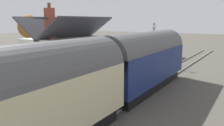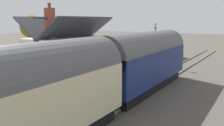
% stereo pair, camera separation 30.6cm
% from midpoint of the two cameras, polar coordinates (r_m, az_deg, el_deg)
% --- Properties ---
extents(ground_plane, '(160.00, 160.00, 0.00)m').
position_cam_midpoint_polar(ground_plane, '(20.16, 6.41, -4.74)').
color(ground_plane, '#4C473F').
extents(platform, '(32.00, 6.60, 0.88)m').
position_cam_midpoint_polar(platform, '(22.15, -3.72, -2.18)').
color(platform, gray).
rests_on(platform, ground).
extents(platform_edge_coping, '(32.00, 0.36, 0.02)m').
position_cam_midpoint_polar(platform_edge_coping, '(20.46, 3.46, -1.92)').
color(platform_edge_coping, beige).
rests_on(platform_edge_coping, platform).
extents(rail_near, '(52.00, 0.08, 0.14)m').
position_cam_midpoint_polar(rail_near, '(19.55, 10.74, -5.12)').
color(rail_near, gray).
rests_on(rail_near, ground).
extents(rail_far, '(52.00, 0.08, 0.14)m').
position_cam_midpoint_polar(rail_far, '(20.07, 6.88, -4.61)').
color(rail_far, gray).
rests_on(rail_far, ground).
extents(train, '(30.60, 2.73, 4.32)m').
position_cam_midpoint_polar(train, '(10.10, -16.44, -7.14)').
color(train, black).
rests_on(train, ground).
extents(station_building, '(6.63, 4.61, 5.52)m').
position_cam_midpoint_polar(station_building, '(20.11, -10.95, 2.25)').
color(station_building, silver).
rests_on(station_building, platform).
extents(bench_mid_platform, '(1.41, 0.45, 0.88)m').
position_cam_midpoint_polar(bench_mid_platform, '(15.12, -20.25, -5.04)').
color(bench_mid_platform, teal).
rests_on(bench_mid_platform, platform).
extents(bench_by_lamp, '(1.41, 0.47, 0.88)m').
position_cam_midpoint_polar(bench_by_lamp, '(24.21, 1.82, 1.10)').
color(bench_by_lamp, teal).
rests_on(bench_by_lamp, platform).
extents(planter_bench_left, '(0.56, 0.56, 0.91)m').
position_cam_midpoint_polar(planter_bench_left, '(25.79, -4.89, 1.62)').
color(planter_bench_left, black).
rests_on(planter_bench_left, platform).
extents(planter_edge_far, '(0.60, 0.60, 0.83)m').
position_cam_midpoint_polar(planter_edge_far, '(14.90, -14.43, -5.07)').
color(planter_edge_far, black).
rests_on(planter_edge_far, platform).
extents(planter_corner_building, '(0.46, 0.46, 0.76)m').
position_cam_midpoint_polar(planter_corner_building, '(14.44, -19.07, -5.91)').
color(planter_corner_building, gray).
rests_on(planter_corner_building, platform).
extents(planter_by_door, '(0.93, 0.32, 0.55)m').
position_cam_midpoint_polar(planter_by_door, '(17.99, -25.48, -3.75)').
color(planter_by_door, teal).
rests_on(planter_by_door, platform).
extents(planter_under_sign, '(0.40, 0.40, 0.67)m').
position_cam_midpoint_polar(planter_under_sign, '(23.65, 5.01, 0.54)').
color(planter_under_sign, teal).
rests_on(planter_under_sign, platform).
extents(planter_edge_near, '(0.41, 0.41, 0.76)m').
position_cam_midpoint_polar(planter_edge_near, '(29.13, 2.91, 2.42)').
color(planter_edge_near, gray).
rests_on(planter_edge_near, platform).
extents(lamp_post_platform, '(0.32, 0.50, 3.97)m').
position_cam_midpoint_polar(lamp_post_platform, '(27.79, 9.57, 6.84)').
color(lamp_post_platform, black).
rests_on(lamp_post_platform, platform).
extents(station_sign_board, '(0.96, 0.06, 1.57)m').
position_cam_midpoint_polar(station_sign_board, '(26.13, 8.67, 3.23)').
color(station_sign_board, black).
rests_on(station_sign_board, platform).
extents(tree_far_right, '(2.83, 2.90, 5.83)m').
position_cam_midpoint_polar(tree_far_right, '(32.77, -19.32, 8.08)').
color(tree_far_right, '#4C3828').
rests_on(tree_far_right, ground).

